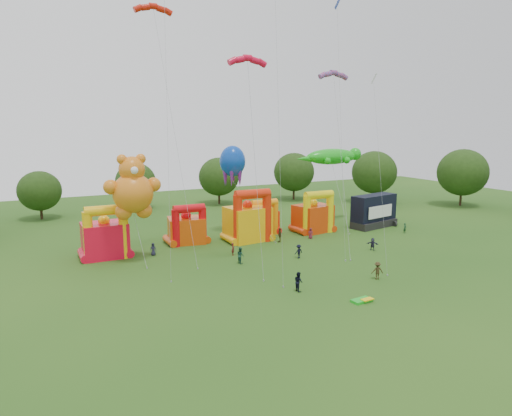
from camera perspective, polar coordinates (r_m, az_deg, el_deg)
name	(u,v)px	position (r m, az deg, el deg)	size (l,w,h in m)	color
ground	(366,306)	(43.29, 13.54, -11.79)	(160.00, 160.00, 0.00)	#214B15
tree_ring	(353,238)	(41.10, 12.06, -3.74)	(125.20, 127.32, 12.07)	#352314
bouncy_castle_0	(105,237)	(58.98, -18.34, -3.49)	(5.34, 4.30, 6.72)	red
bouncy_castle_1	(187,228)	(63.53, -8.63, -2.48)	(5.45, 4.66, 5.60)	#D0450B
bouncy_castle_2	(248,221)	(64.04, -0.95, -1.63)	(6.19, 5.20, 7.48)	#F8AB0D
bouncy_castle_3	(261,220)	(68.21, 0.65, -1.54)	(5.19, 4.50, 5.41)	red
bouncy_castle_4	(314,216)	(70.02, 7.24, -0.99)	(5.96, 5.14, 6.48)	red
stage_trailer	(374,211)	(75.26, 14.52, -0.41)	(8.59, 4.61, 5.22)	black
teddy_bear_kite	(133,194)	(55.29, -15.07, 1.73)	(6.67, 6.13, 12.90)	orange
gecko_kite	(338,186)	(74.12, 10.21, 2.69)	(12.69, 11.47, 12.39)	#19B019
octopus_kite	(247,197)	(66.30, -1.10, 1.39)	(4.66, 10.79, 13.21)	#0B3BA8
parafoil_kites	(280,153)	(55.41, 3.07, 6.86)	(27.51, 15.45, 30.63)	red
diamond_kites	(284,136)	(50.34, 3.53, 8.98)	(24.21, 14.98, 35.30)	red
folded_kite_bundle	(362,300)	(44.09, 13.16, -11.16)	(2.09, 1.25, 0.31)	green
spectator_0	(153,249)	(58.66, -12.73, -5.05)	(0.78, 0.51, 1.60)	#222239
spectator_1	(233,249)	(57.39, -2.89, -5.14)	(0.58, 0.38, 1.60)	maroon
spectator_2	(240,255)	(54.02, -1.96, -5.93)	(0.95, 0.74, 1.95)	#1C4734
spectator_3	(299,251)	(56.27, 5.36, -5.42)	(1.11, 0.64, 1.72)	black
spectator_4	(280,235)	(63.73, 2.99, -3.40)	(1.16, 0.48, 1.98)	#42391A
spectator_5	(373,244)	(61.45, 14.36, -4.39)	(1.52, 0.48, 1.64)	#27253E
spectator_6	(311,233)	(65.96, 6.84, -3.17)	(0.77, 0.50, 1.57)	maroon
spectator_7	(405,228)	(72.49, 18.12, -2.40)	(0.56, 0.37, 1.54)	#183C22
spectator_8	(298,282)	(45.45, 5.33, -9.14)	(0.95, 0.74, 1.95)	black
spectator_9	(377,271)	(50.25, 14.93, -7.56)	(1.23, 0.71, 1.90)	#362C15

